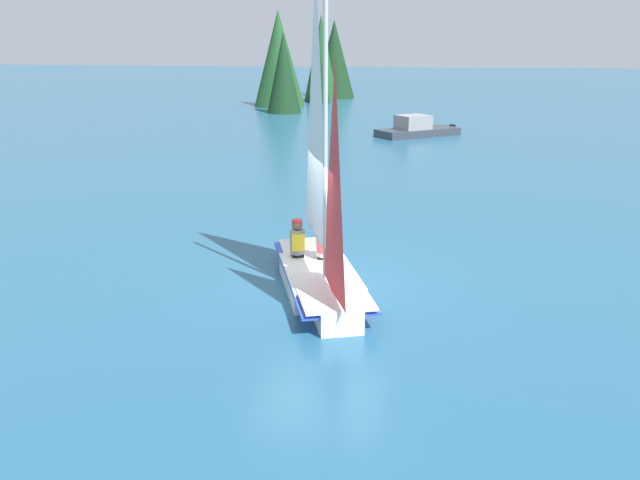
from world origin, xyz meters
TOP-DOWN VIEW (x-y plane):
  - ground_plane at (0.00, 0.00)m, footprint 260.00×260.00m
  - sailboat_main at (-0.01, -0.00)m, footprint 4.31×2.73m
  - sailor_helm at (0.70, 0.07)m, footprint 0.41×0.39m
  - sailor_crew at (0.73, 0.62)m, footprint 0.41×0.39m
  - motorboat_distant at (21.94, -0.66)m, footprint 4.10×4.44m
  - treeline_shore at (41.14, 9.15)m, footprint 19.16×6.44m

SIDE VIEW (x-z plane):
  - ground_plane at x=0.00m, z-range 0.00..0.00m
  - motorboat_distant at x=21.94m, z-range -0.17..0.91m
  - sailor_helm at x=0.70m, z-range 0.05..1.21m
  - sailor_crew at x=0.73m, z-range 0.05..1.21m
  - sailboat_main at x=-0.01m, z-range -2.10..4.01m
  - treeline_shore at x=41.14m, z-range -0.29..6.77m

